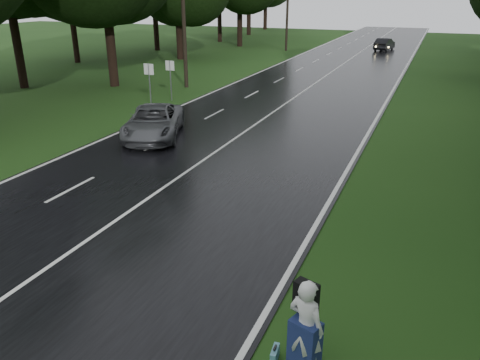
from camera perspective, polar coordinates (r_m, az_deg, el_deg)
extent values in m
plane|color=#1C3D12|center=(14.74, -16.09, -5.80)|extent=(160.00, 160.00, 0.00)
cube|color=black|center=(31.89, 6.56, 9.82)|extent=(12.00, 140.00, 0.04)
cube|color=silver|center=(31.89, 6.56, 9.87)|extent=(0.12, 140.00, 0.01)
imported|color=#515256|center=(23.21, -10.44, 6.94)|extent=(4.29, 5.83, 1.47)
imported|color=black|center=(60.60, 17.10, 15.46)|extent=(2.10, 4.45, 1.41)
imported|color=silver|center=(9.02, 7.98, -17.22)|extent=(0.83, 0.68, 1.97)
cube|color=navy|center=(9.30, 7.83, -19.30)|extent=(0.64, 0.53, 1.10)
cube|color=black|center=(8.98, 8.00, -13.91)|extent=(0.50, 0.37, 0.63)
cube|color=teal|center=(9.69, 4.24, -20.34)|extent=(0.15, 0.40, 0.28)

